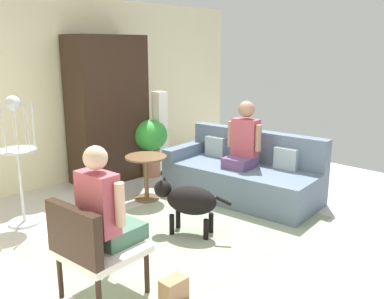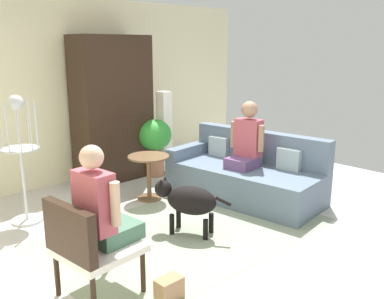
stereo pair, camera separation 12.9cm
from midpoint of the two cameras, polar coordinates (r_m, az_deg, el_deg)
ground_plane at (r=4.89m, az=-0.45°, el=-10.72°), size 7.51×7.51×0.00m
back_wall at (r=6.65m, az=-17.05°, el=7.48°), size 6.86×0.12×2.74m
area_rug at (r=4.83m, az=-1.68°, el=-11.02°), size 3.08×1.98×0.01m
couch at (r=5.83m, az=6.21°, el=-3.46°), size 1.17×2.16×0.88m
armchair at (r=3.53m, az=-14.66°, el=-12.35°), size 0.66×0.65×0.86m
person_on_couch at (r=5.66m, az=6.37°, el=1.36°), size 0.45×0.51×0.88m
person_on_armchair at (r=3.51m, az=-12.84°, el=-7.67°), size 0.50×0.51×0.85m
round_end_table at (r=5.70m, az=-6.85°, el=-2.91°), size 0.56×0.56×0.61m
dog at (r=4.65m, az=-1.32°, el=-6.86°), size 0.52×0.82×0.61m
bird_cage_stand at (r=5.19m, az=-23.12°, el=-0.86°), size 0.43×0.43×1.51m
potted_plant at (r=6.70m, az=-6.19°, el=1.35°), size 0.54×0.54×0.91m
column_lamp at (r=6.82m, az=-4.87°, el=2.17°), size 0.20×0.20×1.34m
armoire_cabinet at (r=6.55m, az=-11.85°, el=5.31°), size 1.15×0.56×2.19m
handbag at (r=3.64m, az=-3.56°, el=-18.37°), size 0.22×0.14×0.19m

